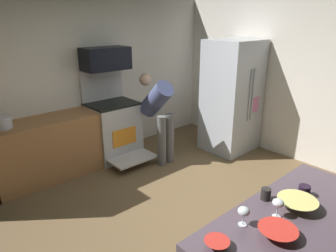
{
  "coord_description": "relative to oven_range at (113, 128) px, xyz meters",
  "views": [
    {
      "loc": [
        -2.24,
        -2.25,
        2.26
      ],
      "look_at": [
        0.02,
        0.3,
        1.05
      ],
      "focal_mm": 32.77,
      "sensor_mm": 36.0,
      "label": 1
    }
  ],
  "objects": [
    {
      "name": "wall_right",
      "position": [
        2.26,
        -1.96,
        0.8
      ],
      "size": [
        0.12,
        4.8,
        2.6
      ],
      "primitive_type": "cube",
      "color": "silver",
      "rests_on": "ground"
    },
    {
      "name": "wine_glass_extra",
      "position": [
        -0.69,
        -3.34,
        0.51
      ],
      "size": [
        0.08,
        0.08,
        0.15
      ],
      "color": "silver",
      "rests_on": "counter_island"
    },
    {
      "name": "microwave",
      "position": [
        -0.0,
        0.1,
        1.14
      ],
      "size": [
        0.74,
        0.38,
        0.35
      ],
      "primitive_type": "cube",
      "color": "black",
      "rests_on": "oven_range"
    },
    {
      "name": "ground_plane",
      "position": [
        -0.28,
        -1.96,
        -0.51
      ],
      "size": [
        5.2,
        4.8,
        0.02
      ],
      "primitive_type": "cube",
      "color": "brown"
    },
    {
      "name": "mixing_bowl_large",
      "position": [
        -0.88,
        -3.45,
        0.43
      ],
      "size": [
        0.26,
        0.26,
        0.06
      ],
      "primitive_type": "cone",
      "rotation": [
        3.14,
        0.0,
        0.0
      ],
      "color": "red",
      "rests_on": "counter_island"
    },
    {
      "name": "refrigerator",
      "position": [
        1.75,
        -1.07,
        0.46
      ],
      "size": [
        0.85,
        0.78,
        1.92
      ],
      "color": "#B4BAC3",
      "rests_on": "ground"
    },
    {
      "name": "mixing_bowl_prep",
      "position": [
        -1.25,
        -3.25,
        0.42
      ],
      "size": [
        0.16,
        0.16,
        0.05
      ],
      "primitive_type": "cone",
      "rotation": [
        3.14,
        0.0,
        0.0
      ],
      "color": "red",
      "rests_on": "counter_island"
    },
    {
      "name": "mug_coffee",
      "position": [
        -0.26,
        -3.34,
        0.44
      ],
      "size": [
        0.09,
        0.09,
        0.09
      ],
      "primitive_type": "cylinder",
      "color": "black",
      "rests_on": "counter_island"
    },
    {
      "name": "mixing_bowl_small",
      "position": [
        -0.48,
        -3.38,
        0.43
      ],
      "size": [
        0.3,
        0.3,
        0.08
      ],
      "primitive_type": "cone",
      "rotation": [
        3.14,
        0.0,
        0.0
      ],
      "color": "#E0D372",
      "rests_on": "counter_island"
    },
    {
      "name": "lower_cabinet_run",
      "position": [
        -1.18,
        0.02,
        -0.05
      ],
      "size": [
        2.4,
        0.6,
        0.9
      ],
      "primitive_type": "cube",
      "color": "#9C683D",
      "rests_on": "ground"
    },
    {
      "name": "person_cook",
      "position": [
        0.48,
        -0.61,
        0.35
      ],
      "size": [
        0.31,
        0.7,
        1.41
      ],
      "color": "#5D5D5D",
      "rests_on": "ground"
    },
    {
      "name": "stock_pot",
      "position": [
        -1.65,
        0.02,
        0.48
      ],
      "size": [
        0.27,
        0.27,
        0.16
      ],
      "primitive_type": "cylinder",
      "color": "#BAB9C6",
      "rests_on": "lower_cabinet_run"
    },
    {
      "name": "oven_range",
      "position": [
        0.0,
        0.0,
        0.0
      ],
      "size": [
        0.76,
        1.05,
        1.47
      ],
      "color": "#BDBBBB",
      "rests_on": "ground"
    },
    {
      "name": "wine_glass_mid",
      "position": [
        -0.95,
        -3.23,
        0.5
      ],
      "size": [
        0.08,
        0.08,
        0.14
      ],
      "color": "silver",
      "rests_on": "counter_island"
    },
    {
      "name": "mug_tea",
      "position": [
        -0.55,
        -3.16,
        0.44
      ],
      "size": [
        0.08,
        0.08,
        0.09
      ],
      "primitive_type": "cylinder",
      "color": "black",
      "rests_on": "counter_island"
    },
    {
      "name": "wall_back",
      "position": [
        -0.28,
        0.38,
        0.8
      ],
      "size": [
        5.2,
        0.12,
        2.6
      ],
      "primitive_type": "cube",
      "color": "silver",
      "rests_on": "ground"
    }
  ]
}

